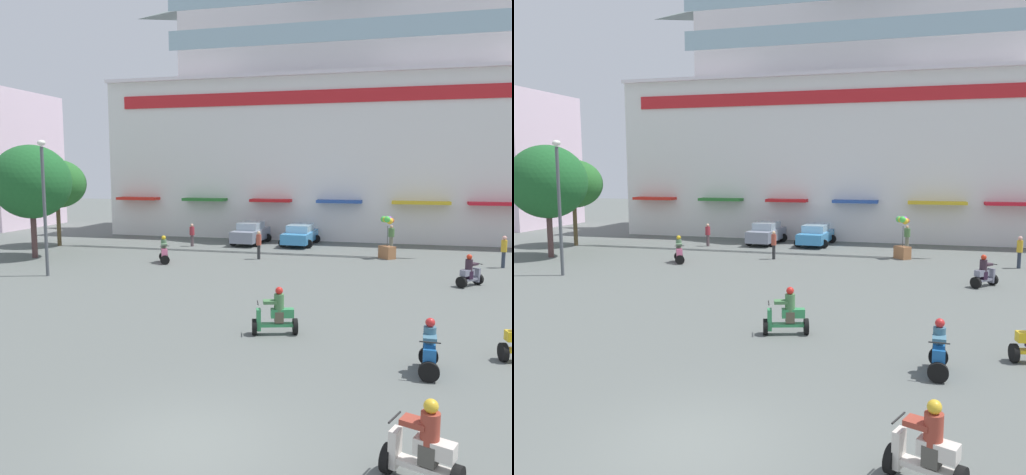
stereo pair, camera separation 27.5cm
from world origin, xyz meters
TOP-DOWN VIEW (x-y plane):
  - ground_plane at (0.00, 13.00)m, footprint 128.00×128.00m
  - colonial_building at (0.00, 35.35)m, footprint 36.85×14.74m
  - plaza_tree_0 at (-17.10, 18.43)m, footprint 4.78×4.17m
  - plaza_tree_2 at (-18.69, 23.21)m, footprint 4.00×3.70m
  - parked_car_0 at (-6.07, 27.44)m, footprint 2.42×4.44m
  - parked_car_1 at (-2.57, 27.67)m, footprint 2.50×4.53m
  - scooter_rider_0 at (7.15, 16.43)m, footprint 1.31×1.39m
  - scooter_rider_1 at (0.15, 7.26)m, footprint 1.55×0.92m
  - scooter_rider_2 at (-8.84, 18.72)m, footprint 1.12×1.50m
  - scooter_rider_4 at (4.72, 5.01)m, footprint 0.58×1.35m
  - scooter_rider_6 at (4.32, -0.23)m, footprint 1.43×0.98m
  - pedestrian_0 at (-3.92, 21.22)m, footprint 0.31×0.31m
  - pedestrian_1 at (9.52, 21.77)m, footprint 0.42×0.42m
  - pedestrian_2 at (-9.67, 25.26)m, footprint 0.38×0.38m
  - pedestrian_4 at (3.62, 26.89)m, footprint 0.45×0.45m
  - streetlamp_near at (-12.92, 13.79)m, footprint 0.40×0.40m
  - balloon_vendor_cart at (3.40, 23.33)m, footprint 1.05×1.07m

SIDE VIEW (x-z plane):
  - ground_plane at x=0.00m, z-range 0.00..0.00m
  - scooter_rider_4 at x=4.72m, z-range -0.13..1.33m
  - scooter_rider_0 at x=7.15m, z-range -0.14..1.35m
  - scooter_rider_6 at x=4.32m, z-range -0.13..1.40m
  - scooter_rider_2 at x=-8.84m, z-range -0.14..1.41m
  - scooter_rider_1 at x=0.15m, z-range -0.14..1.42m
  - parked_car_1 at x=-2.57m, z-range 0.01..1.46m
  - parked_car_0 at x=-6.07m, z-range 0.01..1.56m
  - pedestrian_2 at x=-9.67m, z-range 0.11..1.68m
  - pedestrian_4 at x=3.62m, z-range 0.10..1.75m
  - pedestrian_0 at x=-3.92m, z-range 0.13..1.80m
  - pedestrian_1 at x=9.52m, z-range 0.14..1.88m
  - balloon_vendor_cart at x=3.40m, z-range -0.06..2.49m
  - streetlamp_near at x=-12.92m, z-range 0.57..7.26m
  - plaza_tree_2 at x=-18.69m, z-range 1.30..7.25m
  - plaza_tree_0 at x=-17.10m, z-range 1.17..7.89m
  - colonial_building at x=0.00m, z-range -1.12..20.29m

